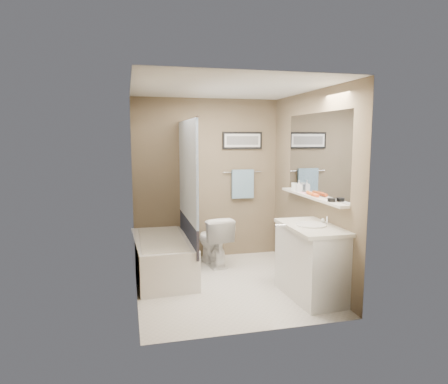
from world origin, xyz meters
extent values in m
plane|color=silver|center=(0.00, 0.00, 0.00)|extent=(2.50, 2.50, 0.00)
cube|color=silver|center=(0.00, 0.00, 2.38)|extent=(2.20, 2.50, 0.04)
cube|color=brown|center=(0.00, 1.23, 1.20)|extent=(2.20, 0.04, 2.40)
cube|color=brown|center=(0.00, -1.23, 1.20)|extent=(2.20, 0.04, 2.40)
cube|color=brown|center=(-1.08, 0.00, 1.20)|extent=(0.04, 2.50, 2.40)
cube|color=brown|center=(1.08, 0.00, 1.20)|extent=(0.04, 2.50, 2.40)
cube|color=tan|center=(-1.09, 0.50, 1.00)|extent=(0.02, 1.55, 2.00)
cylinder|color=silver|center=(-0.40, 0.50, 2.05)|extent=(0.02, 1.55, 0.02)
cube|color=white|center=(-0.40, 0.50, 1.40)|extent=(0.03, 1.45, 1.28)
cube|color=#22283F|center=(-0.40, 0.50, 0.58)|extent=(0.03, 1.45, 0.36)
cube|color=silver|center=(1.09, -0.15, 1.62)|extent=(0.02, 1.60, 1.00)
cube|color=silver|center=(1.04, -0.15, 1.10)|extent=(0.12, 1.60, 0.03)
cylinder|color=silver|center=(0.55, 1.22, 1.30)|extent=(0.60, 0.02, 0.02)
cube|color=#9CCBE3|center=(0.55, 1.20, 1.12)|extent=(0.34, 0.05, 0.44)
cube|color=black|center=(0.55, 1.23, 1.78)|extent=(0.62, 0.02, 0.26)
cube|color=white|center=(0.55, 1.22, 1.78)|extent=(0.56, 0.00, 0.20)
cube|color=#595959|center=(0.55, 1.22, 1.78)|extent=(0.50, 0.00, 0.13)
cube|color=silver|center=(0.55, -1.24, 1.00)|extent=(0.80, 0.02, 2.00)
cylinder|color=silver|center=(0.22, -1.19, 1.00)|extent=(0.10, 0.02, 0.02)
cube|color=white|center=(-0.75, 0.54, 0.25)|extent=(0.77, 1.53, 0.50)
cube|color=beige|center=(-0.75, 0.54, 0.50)|extent=(0.56, 1.36, 0.02)
imported|color=white|center=(0.01, 0.85, 0.36)|extent=(0.50, 0.75, 0.71)
cube|color=silver|center=(0.85, -0.59, 0.40)|extent=(0.56, 0.93, 0.80)
cube|color=beige|center=(0.84, -0.59, 0.82)|extent=(0.54, 0.96, 0.04)
cylinder|color=silver|center=(0.83, -0.59, 0.85)|extent=(0.34, 0.34, 0.01)
cylinder|color=white|center=(1.03, -0.59, 0.89)|extent=(0.02, 0.02, 0.10)
sphere|color=silver|center=(1.03, -0.49, 0.87)|extent=(0.05, 0.05, 0.05)
cylinder|color=black|center=(1.04, -0.66, 1.14)|extent=(0.09, 0.09, 0.04)
cylinder|color=#F05721|center=(1.04, -0.23, 1.14)|extent=(0.04, 0.22, 0.04)
cylinder|color=#D65A1E|center=(1.04, -0.13, 1.14)|extent=(0.07, 0.22, 0.04)
cube|color=pink|center=(1.04, 0.04, 1.12)|extent=(0.05, 0.16, 0.01)
cylinder|color=silver|center=(1.04, 0.36, 1.17)|extent=(0.08, 0.08, 0.10)
imported|color=#999999|center=(1.04, 0.21, 1.19)|extent=(0.07, 0.07, 0.15)
camera|label=1|loc=(-1.17, -4.63, 1.82)|focal=32.00mm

